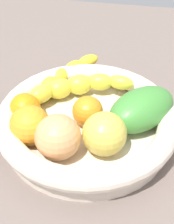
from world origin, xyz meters
The scene contains 10 objects.
kitchen_counter centered at (0.00, 0.00, 1.50)cm, with size 120.00×120.00×3.00cm, color #6C5E56.
fruit_bowl centered at (0.00, 0.00, 6.15)cm, with size 30.90×30.90×6.05cm.
banana_draped_left centered at (-7.89, 7.41, 7.70)cm, with size 11.19×23.84×4.10cm.
banana_draped_right centered at (-4.24, 6.72, 7.98)cm, with size 20.19×13.80×4.11cm.
orange_front centered at (-0.10, 0.58, 8.04)cm, with size 5.32×5.32×5.32cm, color orange.
orange_mid_left centered at (-10.66, -0.66, 8.06)cm, with size 5.37×5.37×5.37cm, color orange.
orange_mid_right centered at (-8.20, -5.27, 8.66)cm, with size 6.57×6.57×6.57cm, color orange.
mango_green centered at (8.93, 2.12, 8.67)cm, with size 13.02×7.78×6.58cm, color #438E39.
apple_yellow centered at (3.72, -5.23, 8.88)cm, with size 6.99×6.99×6.99cm, color #D5C04C.
peach_blush centered at (-3.09, -7.35, 8.96)cm, with size 7.16×7.16×7.16cm, color #E6A064.
Camera 1 is at (8.21, -43.12, 44.80)cm, focal length 54.70 mm.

